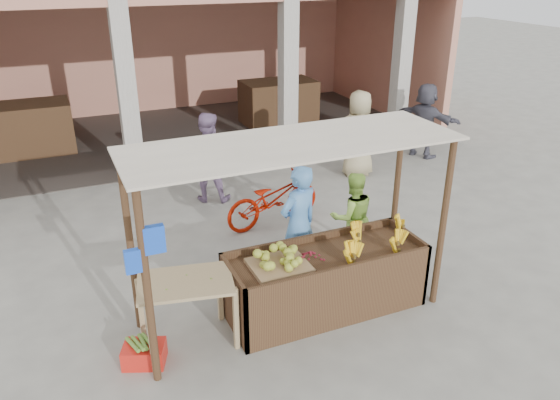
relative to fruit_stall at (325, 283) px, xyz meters
name	(u,v)px	position (x,y,z in m)	size (l,w,h in m)	color
ground	(291,317)	(-0.50, 0.00, -0.40)	(60.00, 60.00, 0.00)	slate
market_building	(145,29)	(-0.45, 8.93, 2.30)	(14.40, 6.40, 4.20)	tan
fruit_stall	(325,283)	(0.00, 0.00, 0.00)	(2.60, 0.95, 0.80)	#4A351D
stall_awning	(289,176)	(-0.51, 0.06, 1.58)	(4.09, 1.35, 2.39)	#4A351D
banana_heap	(376,239)	(0.73, -0.03, 0.51)	(1.21, 0.66, 0.22)	yellow
melon_tray	(279,262)	(-0.67, -0.02, 0.49)	(0.71, 0.62, 0.19)	#99764F
berry_heap	(310,256)	(-0.24, -0.02, 0.46)	(0.41, 0.33, 0.13)	maroon
side_table	(186,291)	(-1.85, 0.01, 0.35)	(1.22, 0.94, 0.89)	tan
papaya_pile	(185,274)	(-1.85, 0.01, 0.59)	(0.67, 0.38, 0.19)	#5A9731
red_crate	(144,354)	(-2.43, -0.13, -0.28)	(0.48, 0.34, 0.25)	red
plantain_bundle	(143,343)	(-2.43, -0.13, -0.11)	(0.39, 0.27, 0.08)	olive
produce_sacks	(299,149)	(2.12, 5.30, -0.08)	(1.07, 0.80, 0.65)	maroon
vendor_blue	(299,221)	(-0.02, 0.81, 0.55)	(0.71, 0.52, 1.90)	#5799E2
vendor_green	(352,215)	(1.00, 1.03, 0.36)	(0.73, 0.42, 1.51)	#9DCF4D
motorcycle	(273,197)	(0.36, 2.64, 0.10)	(1.92, 0.66, 1.00)	#941202
shopper_c	(359,129)	(2.95, 4.12, 0.62)	(0.98, 0.64, 2.04)	tan
shopper_d	(425,118)	(5.01, 4.56, 0.51)	(1.69, 0.69, 1.83)	#4D4C5A
shopper_f	(207,153)	(-0.36, 4.12, 0.55)	(0.92, 0.53, 1.89)	gray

